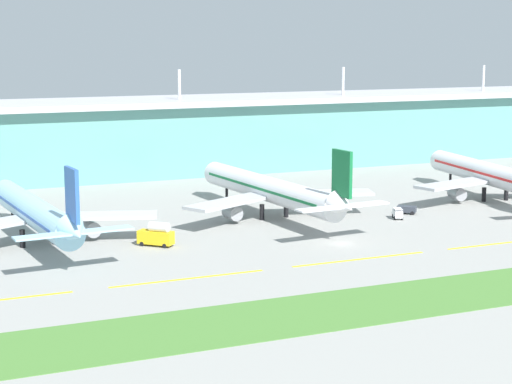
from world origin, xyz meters
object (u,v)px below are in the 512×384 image
(airliner_far, at_px, (493,175))
(fuel_truck, at_px, (157,235))
(baggage_cart, at_px, (398,214))
(pushback_tug, at_px, (407,209))
(airliner_near, at_px, (36,213))
(airliner_middle, at_px, (271,190))

(airliner_far, xyz_separation_m, fuel_truck, (-94.45, -14.87, -4.19))
(airliner_far, height_order, baggage_cart, airliner_far)
(pushback_tug, bearing_deg, baggage_cart, -140.57)
(airliner_near, xyz_separation_m, airliner_middle, (54.57, 5.82, 0.01))
(airliner_middle, bearing_deg, fuel_truck, -152.65)
(airliner_middle, height_order, pushback_tug, airliner_middle)
(airliner_near, bearing_deg, baggage_cart, -5.29)
(airliner_near, bearing_deg, fuel_truck, -27.25)
(airliner_middle, bearing_deg, airliner_near, -173.91)
(airliner_middle, relative_size, airliner_far, 1.02)
(airliner_far, relative_size, pushback_tug, 13.58)
(airliner_far, xyz_separation_m, baggage_cart, (-35.58, -11.15, -5.19))
(pushback_tug, bearing_deg, airliner_near, 177.92)
(airliner_middle, height_order, fuel_truck, airliner_middle)
(airliner_far, height_order, fuel_truck, airliner_far)
(baggage_cart, bearing_deg, pushback_tug, 39.43)
(airliner_far, distance_m, baggage_cart, 37.65)
(airliner_near, relative_size, airliner_middle, 0.92)
(airliner_far, bearing_deg, baggage_cart, -162.61)
(airliner_middle, height_order, airliner_far, same)
(airliner_near, bearing_deg, airliner_middle, 6.09)
(airliner_far, xyz_separation_m, pushback_tug, (-30.31, -6.81, -5.35))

